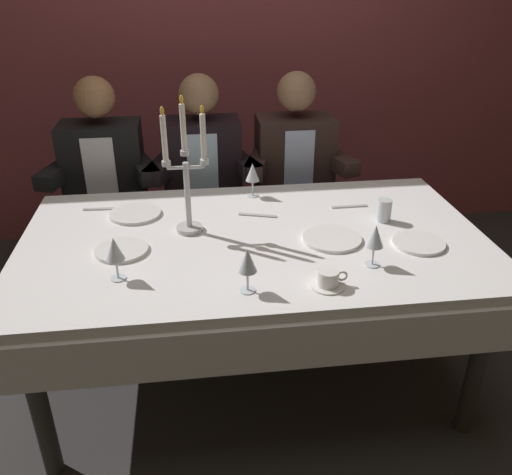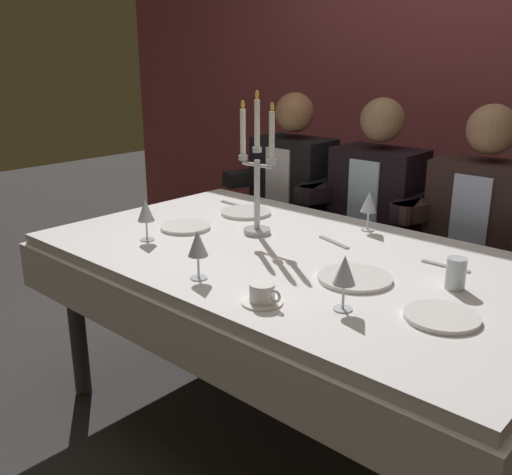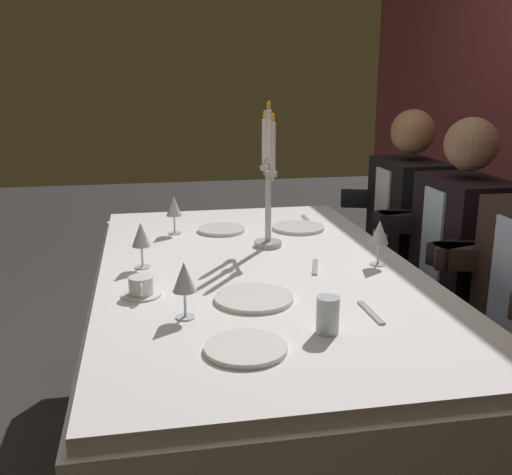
{
  "view_description": "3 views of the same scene",
  "coord_description": "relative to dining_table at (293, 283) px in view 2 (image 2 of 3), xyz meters",
  "views": [
    {
      "loc": [
        -0.24,
        -1.92,
        1.74
      ],
      "look_at": [
        0.0,
        -0.06,
        0.76
      ],
      "focal_mm": 37.17,
      "sensor_mm": 36.0,
      "label": 1
    },
    {
      "loc": [
        1.23,
        -1.57,
        1.44
      ],
      "look_at": [
        -0.16,
        -0.03,
        0.77
      ],
      "focal_mm": 40.48,
      "sensor_mm": 36.0,
      "label": 2
    },
    {
      "loc": [
        1.99,
        -0.38,
        1.4
      ],
      "look_at": [
        -0.08,
        0.01,
        0.83
      ],
      "focal_mm": 42.24,
      "sensor_mm": 36.0,
      "label": 3
    }
  ],
  "objects": [
    {
      "name": "coffee_cup_0",
      "position": [
        0.21,
        -0.41,
        0.15
      ],
      "size": [
        0.13,
        0.12,
        0.06
      ],
      "color": "white",
      "rests_on": "dining_table"
    },
    {
      "name": "seated_diner_1",
      "position": [
        -0.18,
        0.89,
        0.11
      ],
      "size": [
        0.63,
        0.48,
        1.24
      ],
      "color": "#2F2D27",
      "rests_on": "ground_plane"
    },
    {
      "name": "back_wall",
      "position": [
        0.0,
        1.66,
        0.73
      ],
      "size": [
        6.0,
        0.12,
        2.7
      ],
      "primitive_type": "cube",
      "color": "#8E3D44",
      "rests_on": "ground_plane"
    },
    {
      "name": "water_tumbler_0",
      "position": [
        0.58,
        0.07,
        0.17
      ],
      "size": [
        0.06,
        0.06,
        0.1
      ],
      "primitive_type": "cylinder",
      "color": "silver",
      "rests_on": "dining_table"
    },
    {
      "name": "ground_plane",
      "position": [
        0.0,
        0.0,
        -0.62
      ],
      "size": [
        12.0,
        12.0,
        0.0
      ],
      "primitive_type": "plane",
      "color": "#323030"
    },
    {
      "name": "dinner_plate_1",
      "position": [
        -0.53,
        -0.06,
        0.13
      ],
      "size": [
        0.21,
        0.21,
        0.01
      ],
      "primitive_type": "cylinder",
      "color": "white",
      "rests_on": "dining_table"
    },
    {
      "name": "dining_table",
      "position": [
        0.0,
        0.0,
        0.0
      ],
      "size": [
        1.94,
        1.14,
        0.74
      ],
      "color": "white",
      "rests_on": "ground_plane"
    },
    {
      "name": "dinner_plate_2",
      "position": [
        0.64,
        -0.15,
        0.13
      ],
      "size": [
        0.21,
        0.21,
        0.01
      ],
      "primitive_type": "cylinder",
      "color": "white",
      "rests_on": "dining_table"
    },
    {
      "name": "seated_diner_0",
      "position": [
        -0.71,
        0.89,
        0.11
      ],
      "size": [
        0.63,
        0.48,
        1.24
      ],
      "color": "#2F2D27",
      "rests_on": "ground_plane"
    },
    {
      "name": "candelabra",
      "position": [
        -0.26,
        0.09,
        0.35
      ],
      "size": [
        0.19,
        0.11,
        0.56
      ],
      "color": "silver",
      "rests_on": "dining_table"
    },
    {
      "name": "wine_glass_3",
      "position": [
        -0.52,
        -0.27,
        0.23
      ],
      "size": [
        0.07,
        0.07,
        0.16
      ],
      "color": "silver",
      "rests_on": "dining_table"
    },
    {
      "name": "fork_1",
      "position": [
        -0.66,
        0.36,
        0.12
      ],
      "size": [
        0.17,
        0.03,
        0.01
      ],
      "primitive_type": "cube",
      "rotation": [
        0.0,
        0.0,
        -0.06
      ],
      "color": "#B7B7BC",
      "rests_on": "dining_table"
    },
    {
      "name": "dinner_plate_0",
      "position": [
        -0.5,
        0.28,
        0.13
      ],
      "size": [
        0.23,
        0.23,
        0.01
      ],
      "primitive_type": "cylinder",
      "color": "white",
      "rests_on": "dining_table"
    },
    {
      "name": "wine_glass_0",
      "position": [
        0.05,
        0.43,
        0.24
      ],
      "size": [
        0.07,
        0.07,
        0.16
      ],
      "color": "silver",
      "rests_on": "dining_table"
    },
    {
      "name": "seated_diner_2",
      "position": [
        0.34,
        0.89,
        0.11
      ],
      "size": [
        0.63,
        0.48,
        1.24
      ],
      "color": "#2F2D27",
      "rests_on": "ground_plane"
    },
    {
      "name": "spoon_2",
      "position": [
        0.04,
        0.2,
        0.12
      ],
      "size": [
        0.17,
        0.07,
        0.01
      ],
      "primitive_type": "cube",
      "rotation": [
        0.0,
        0.0,
        -0.3
      ],
      "color": "#B7B7BC",
      "rests_on": "dining_table"
    },
    {
      "name": "fork_0",
      "position": [
        0.47,
        0.24,
        0.12
      ],
      "size": [
        0.17,
        0.02,
        0.01
      ],
      "primitive_type": "cube",
      "rotation": [
        0.0,
        0.0,
        0.01
      ],
      "color": "#B7B7BC",
      "rests_on": "dining_table"
    },
    {
      "name": "wine_glass_1",
      "position": [
        0.41,
        -0.29,
        0.24
      ],
      "size": [
        0.07,
        0.07,
        0.16
      ],
      "color": "silver",
      "rests_on": "dining_table"
    },
    {
      "name": "wine_glass_2",
      "position": [
        -0.07,
        -0.4,
        0.23
      ],
      "size": [
        0.07,
        0.07,
        0.16
      ],
      "color": "silver",
      "rests_on": "dining_table"
    },
    {
      "name": "dinner_plate_3",
      "position": [
        0.31,
        -0.07,
        0.13
      ],
      "size": [
        0.24,
        0.24,
        0.01
      ],
      "primitive_type": "cylinder",
      "color": "white",
      "rests_on": "dining_table"
    }
  ]
}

